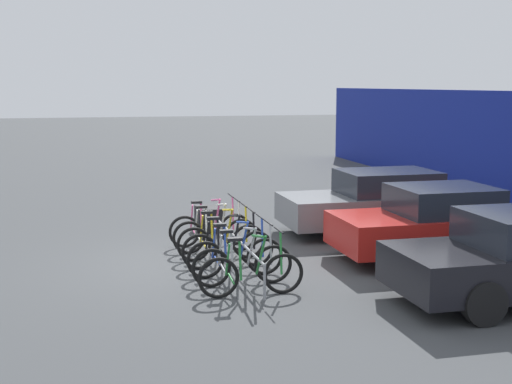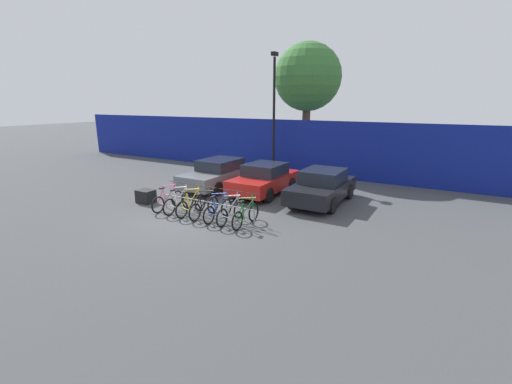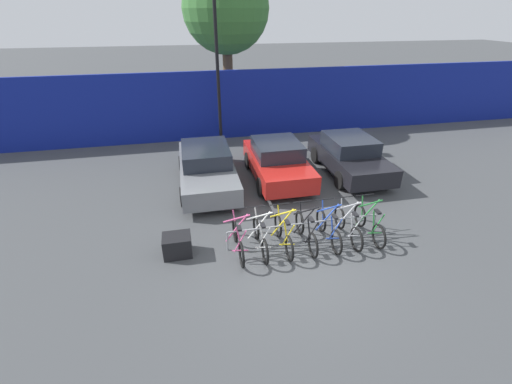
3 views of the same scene
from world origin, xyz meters
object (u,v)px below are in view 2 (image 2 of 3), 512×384
at_px(bicycle_yellow, 191,205).
at_px(car_black, 322,187).
at_px(bicycle_pink, 168,200).
at_px(cargo_crate, 146,196).
at_px(bicycle_black, 204,207).
at_px(tree_behind_hoarding, 308,78).
at_px(car_grey, 219,173).
at_px(bicycle_blue, 218,210).
at_px(bicycle_white, 179,202).
at_px(bike_rack, 207,203).
at_px(bicycle_green, 246,215).
at_px(bicycle_silver, 231,212).
at_px(lamp_post, 274,110).
at_px(car_red, 264,179).

relative_size(bicycle_yellow, car_black, 0.42).
bearing_deg(bicycle_pink, cargo_crate, 170.96).
distance_m(bicycle_pink, bicycle_black, 1.81).
distance_m(bicycle_yellow, tree_behind_hoarding, 11.94).
distance_m(cargo_crate, tree_behind_hoarding, 12.09).
height_order(bicycle_pink, car_grey, car_grey).
bearing_deg(bicycle_blue, car_grey, 125.33).
relative_size(car_black, cargo_crate, 5.84).
relative_size(bicycle_white, bicycle_blue, 1.00).
height_order(bike_rack, bicycle_green, bicycle_green).
xyz_separation_m(bicycle_silver, cargo_crate, (-4.49, 0.25, -0.10)).
xyz_separation_m(bicycle_yellow, lamp_post, (-0.68, 7.97, 3.33)).
xyz_separation_m(bicycle_yellow, bicycle_black, (0.61, 0.00, 0.00)).
relative_size(bicycle_white, bicycle_green, 1.00).
height_order(bicycle_white, bicycle_green, same).
distance_m(bike_rack, tree_behind_hoarding, 11.76).
xyz_separation_m(car_red, car_black, (2.78, -0.03, 0.00)).
bearing_deg(bike_rack, car_grey, 119.98).
xyz_separation_m(bike_rack, bicycle_white, (-1.22, -0.15, -0.11)).
bearing_deg(car_grey, tree_behind_hoarding, 75.44).
relative_size(bike_rack, bicycle_pink, 2.43).
bearing_deg(cargo_crate, bicycle_pink, -9.34).
bearing_deg(bicycle_blue, lamp_post, 103.41).
xyz_separation_m(bicycle_pink, lamp_post, (0.51, 7.97, 3.33)).
relative_size(bicycle_blue, tree_behind_hoarding, 0.23).
xyz_separation_m(bicycle_white, bicycle_black, (1.23, 0.00, 0.00)).
xyz_separation_m(bike_rack, bicycle_yellow, (-0.61, -0.15, -0.11)).
bearing_deg(bike_rack, car_red, 85.62).
height_order(bicycle_yellow, lamp_post, lamp_post).
height_order(bicycle_silver, cargo_crate, bicycle_silver).
height_order(bicycle_yellow, car_grey, car_grey).
xyz_separation_m(bicycle_white, bicycle_green, (3.03, 0.00, 0.00)).
bearing_deg(bicycle_white, car_grey, 107.81).
relative_size(lamp_post, tree_behind_hoarding, 0.89).
bearing_deg(bicycle_pink, car_grey, 96.49).
distance_m(bicycle_blue, car_red, 4.06).
distance_m(bicycle_silver, car_red, 4.14).
bearing_deg(bicycle_silver, bicycle_black, 176.87).
height_order(car_black, lamp_post, lamp_post).
relative_size(bike_rack, bicycle_yellow, 2.43).
xyz_separation_m(bicycle_black, bicycle_blue, (0.63, 0.00, 0.00)).
distance_m(bicycle_green, car_grey, 5.72).
height_order(bicycle_pink, bicycle_blue, same).
distance_m(bicycle_pink, lamp_post, 8.66).
bearing_deg(bicycle_silver, car_grey, 127.19).
relative_size(bike_rack, car_black, 1.01).
distance_m(bicycle_blue, bicycle_green, 1.17).
xyz_separation_m(bicycle_green, car_black, (1.28, 4.00, 0.31)).
bearing_deg(bike_rack, cargo_crate, 178.28).
bearing_deg(car_black, bicycle_yellow, -132.69).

